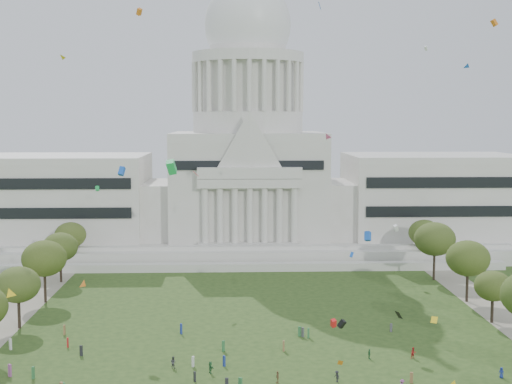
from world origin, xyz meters
name	(u,v)px	position (x,y,z in m)	size (l,w,h in m)	color
capitol	(248,174)	(0.00, 113.59, 22.30)	(160.00, 64.50, 91.30)	silver
row_tree_l_3	(18,285)	(-44.09, 33.92, 8.21)	(8.12, 8.12, 11.55)	black
row_tree_r_3	(493,286)	(44.40, 34.48, 7.08)	(7.01, 7.01, 9.98)	black
row_tree_l_4	(44,259)	(-44.08, 52.42, 9.39)	(9.29, 9.29, 13.21)	black
row_tree_r_4	(468,258)	(44.76, 50.04, 9.29)	(9.19, 9.19, 13.06)	black
row_tree_l_5	(60,247)	(-45.22, 71.01, 8.42)	(8.33, 8.33, 11.85)	black
row_tree_r_5	(435,239)	(43.49, 70.19, 9.93)	(9.82, 9.82, 13.96)	black
row_tree_l_6	(70,235)	(-46.87, 89.14, 8.27)	(8.19, 8.19, 11.64)	black
row_tree_r_6	(425,233)	(45.96, 88.13, 8.51)	(8.42, 8.42, 11.97)	black
person_0	(501,373)	(35.35, 5.97, 0.82)	(0.80, 0.52, 1.64)	navy
person_2	(413,353)	(24.40, 14.99, 0.92)	(0.90, 0.55, 1.84)	#B21E1E
person_3	(337,376)	(10.53, 5.24, 0.84)	(1.09, 0.56, 1.68)	#26262B
person_4	(278,377)	(1.78, 5.13, 0.90)	(1.06, 0.58, 1.80)	olive
person_5	(211,367)	(-8.15, 9.48, 0.91)	(1.69, 0.67, 1.82)	#33723F
person_8	(173,362)	(-14.02, 11.92, 0.93)	(0.91, 0.56, 1.86)	#4C4C51
person_10	(369,354)	(17.24, 14.98, 0.83)	(0.98, 0.53, 1.67)	#33723F
distant_crowd	(169,357)	(-14.88, 14.58, 0.90)	(66.51, 33.02, 1.95)	#B21E1E
kite_swarm	(282,181)	(2.73, 10.71, 29.22)	(79.78, 105.32, 60.99)	white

